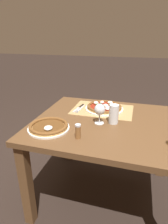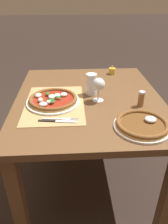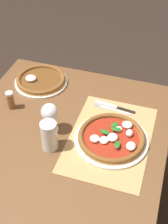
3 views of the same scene
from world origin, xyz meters
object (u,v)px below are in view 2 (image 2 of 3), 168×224
at_px(pint_glass, 91,85).
at_px(knife, 58,121).
at_px(pepper_shaker, 141,99).
at_px(fork, 60,119).
at_px(votive_candle, 112,71).
at_px(pizza_far, 142,124).
at_px(wine_glass, 99,86).
at_px(pizza_near, 53,100).

relative_size(pint_glass, knife, 0.67).
height_order(knife, pepper_shaker, pepper_shaker).
xyz_separation_m(knife, pepper_shaker, (-0.16, 0.50, 0.04)).
distance_m(pint_glass, fork, 0.39).
relative_size(fork, votive_candle, 2.79).
xyz_separation_m(pizza_far, knife, (-0.08, -0.44, -0.01)).
relative_size(votive_candle, pepper_shaker, 0.74).
distance_m(fork, pepper_shaker, 0.51).
bearing_deg(votive_candle, wine_glass, -19.62).
distance_m(pint_glass, votive_candle, 0.44).
bearing_deg(knife, fork, 154.11).
bearing_deg(knife, votive_candle, 149.98).
height_order(pizza_far, knife, pizza_far).
relative_size(fork, pepper_shaker, 2.07).
height_order(wine_glass, pepper_shaker, wine_glass).
bearing_deg(knife, wine_glass, 134.39).
bearing_deg(pizza_near, pepper_shaker, 82.58).
height_order(pint_glass, fork, pint_glass).
distance_m(wine_glass, votive_candle, 0.53).
bearing_deg(knife, pepper_shaker, 107.45).
bearing_deg(votive_candle, pizza_near, -42.56).
bearing_deg(pepper_shaker, knife, -72.55).
bearing_deg(pepper_shaker, pint_glass, -122.95).
distance_m(pizza_near, fork, 0.21).
relative_size(pizza_far, votive_candle, 4.08).
xyz_separation_m(pizza_near, votive_candle, (-0.51, 0.46, 0.00)).
height_order(pint_glass, knife, pint_glass).
distance_m(pint_glass, pepper_shaker, 0.34).
distance_m(pizza_near, pint_glass, 0.28).
bearing_deg(pint_glass, votive_candle, 151.52).
xyz_separation_m(pizza_near, wine_glass, (-0.02, 0.29, 0.08)).
height_order(pizza_far, fork, pizza_far).
height_order(pint_glass, votive_candle, pint_glass).
height_order(pizza_near, fork, pizza_near).
bearing_deg(votive_candle, knife, -30.02).
relative_size(wine_glass, fork, 0.77).
relative_size(wine_glass, votive_candle, 2.15).
xyz_separation_m(pint_glass, knife, (0.34, -0.21, -0.06)).
distance_m(fork, knife, 0.03).
bearing_deg(votive_candle, fork, -30.14).
bearing_deg(pizza_far, pepper_shaker, 165.87).
bearing_deg(fork, pizza_far, 76.62).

